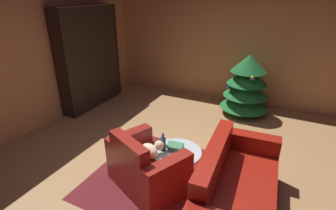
% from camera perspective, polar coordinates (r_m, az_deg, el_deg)
% --- Properties ---
extents(ground_plane, '(7.39, 7.39, 0.00)m').
position_cam_1_polar(ground_plane, '(3.92, 4.26, -14.51)').
color(ground_plane, '#AF7F4E').
extents(wall_back, '(6.28, 0.06, 2.75)m').
position_cam_1_polar(wall_back, '(6.11, 15.84, 13.10)').
color(wall_back, tan).
rests_on(wall_back, ground).
extents(wall_left, '(0.06, 6.16, 2.75)m').
position_cam_1_polar(wall_left, '(5.20, -29.29, 9.18)').
color(wall_left, tan).
rests_on(wall_left, ground).
extents(area_rug, '(2.39, 1.87, 0.01)m').
position_cam_1_polar(area_rug, '(3.73, 2.20, -16.65)').
color(area_rug, maroon).
rests_on(area_rug, ground).
extents(bookshelf_unit, '(0.33, 1.63, 2.15)m').
position_cam_1_polar(bookshelf_unit, '(6.05, -16.00, 9.77)').
color(bookshelf_unit, black).
rests_on(bookshelf_unit, ground).
extents(armchair_red, '(1.20, 1.03, 0.82)m').
position_cam_1_polar(armchair_red, '(3.51, -4.83, -13.53)').
color(armchair_red, maroon).
rests_on(armchair_red, ground).
extents(couch_red, '(0.89, 1.78, 0.86)m').
position_cam_1_polar(couch_red, '(3.24, 14.39, -18.03)').
color(couch_red, maroon).
rests_on(couch_red, ground).
extents(coffee_table, '(0.68, 0.68, 0.43)m').
position_cam_1_polar(coffee_table, '(3.60, 1.90, -10.64)').
color(coffee_table, black).
rests_on(coffee_table, ground).
extents(book_stack_on_table, '(0.24, 0.19, 0.08)m').
position_cam_1_polar(book_stack_on_table, '(3.59, 1.62, -9.18)').
color(book_stack_on_table, '#3F588B').
rests_on(book_stack_on_table, coffee_table).
extents(bottle_on_table, '(0.08, 0.08, 0.26)m').
position_cam_1_polar(bottle_on_table, '(3.55, -1.09, -8.47)').
color(bottle_on_table, '#253951').
rests_on(bottle_on_table, coffee_table).
extents(decorated_tree, '(0.99, 0.99, 1.27)m').
position_cam_1_polar(decorated_tree, '(5.59, 16.79, 4.20)').
color(decorated_tree, brown).
rests_on(decorated_tree, ground).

